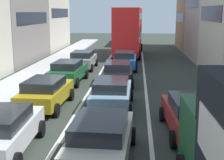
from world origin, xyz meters
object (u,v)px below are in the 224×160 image
Objects in this scene: coupe_centre_lane_fourth at (118,72)px; sedan_left_lane_fourth at (68,71)px; bus_mid_queue_primary at (129,29)px; hatchback_centre_lane_third at (112,93)px; wagon_left_lane_second at (2,130)px; sedan_centre_lane_second at (101,138)px; sedan_centre_lane_fifth at (125,60)px; sedan_right_lane_behind_truck at (192,114)px; bus_far_queue_secondary at (129,32)px; sedan_left_lane_third at (46,92)px; sedan_left_lane_fifth at (83,59)px.

coupe_centre_lane_fourth is 3.34m from sedan_left_lane_fourth.
bus_mid_queue_primary is (0.32, 14.21, 2.03)m from coupe_centre_lane_fourth.
bus_mid_queue_primary is at bearing -0.53° from hatchback_centre_lane_third.
wagon_left_lane_second is 11.26m from sedan_left_lane_fourth.
coupe_centre_lane_fourth is at bearing -18.39° from wagon_left_lane_second.
sedan_centre_lane_fifth is at bearing 1.87° from sedan_centre_lane_second.
coupe_centre_lane_fourth is 0.99× the size of sedan_right_lane_behind_truck.
sedan_left_lane_fourth is at bearing 85.27° from coupe_centre_lane_fourth.
bus_far_queue_secondary is at bearing 3.51° from bus_mid_queue_primary.
sedan_left_lane_fourth is (-3.38, 5.82, 0.00)m from hatchback_centre_lane_third.
sedan_left_lane_third and sedan_left_lane_fourth have the same top height.
bus_mid_queue_primary reaches higher than sedan_left_lane_fifth.
sedan_left_lane_third is 1.00× the size of coupe_centre_lane_fourth.
sedan_left_lane_fourth is 0.42× the size of bus_far_queue_secondary.
bus_far_queue_secondary is at bearing 0.21° from sedan_centre_lane_fifth.
sedan_centre_lane_second and hatchback_centre_lane_third have the same top height.
sedan_left_lane_third is at bearing 32.49° from sedan_centre_lane_second.
sedan_right_lane_behind_truck is at bearing -170.26° from bus_mid_queue_primary.
sedan_centre_lane_second is at bearing -178.28° from bus_mid_queue_primary.
sedan_left_lane_fourth and sedan_centre_lane_fifth have the same top height.
sedan_right_lane_behind_truck is at bearing -174.19° from bus_far_queue_secondary.
hatchback_centre_lane_third is at bearing 3.33° from sedan_centre_lane_second.
bus_far_queue_secondary is (-0.26, 21.60, 0.96)m from sedan_centre_lane_fifth.
sedan_centre_lane_second is at bearing -168.40° from sedan_left_lane_fifth.
sedan_centre_lane_second and coupe_centre_lane_fourth have the same top height.
coupe_centre_lane_fourth is (3.22, 11.09, 0.00)m from wagon_left_lane_second.
coupe_centre_lane_fourth is 9.44m from sedan_right_lane_behind_truck.
bus_mid_queue_primary reaches higher than sedan_centre_lane_fifth.
hatchback_centre_lane_third and sedan_centre_lane_fifth have the same top height.
sedan_centre_lane_fifth is 3.49m from sedan_left_lane_fifth.
hatchback_centre_lane_third is 0.98× the size of sedan_left_lane_fourth.
bus_mid_queue_primary is at bearing -22.24° from sedan_left_lane_fifth.
sedan_centre_lane_fifth is (0.25, 5.69, 0.00)m from coupe_centre_lane_fourth.
hatchback_centre_lane_third is (3.27, 5.44, 0.00)m from wagon_left_lane_second.
wagon_left_lane_second is at bearing 161.89° from coupe_centre_lane_fourth.
sedan_left_lane_fourth is at bearing 3.08° from sedan_left_lane_third.
sedan_left_lane_third and sedan_centre_lane_fifth have the same top height.
sedan_right_lane_behind_truck is at bearing -140.05° from sedan_left_lane_fourth.
wagon_left_lane_second is at bearing -179.54° from sedan_left_lane_fifth.
bus_mid_queue_primary is (-3.10, 23.01, 2.03)m from sedan_right_lane_behind_truck.
wagon_left_lane_second is 16.77m from sedan_left_lane_fifth.
sedan_left_lane_fifth is (-0.02, 16.77, 0.00)m from wagon_left_lane_second.
hatchback_centre_lane_third is 11.34m from sedan_centre_lane_fifth.
coupe_centre_lane_fourth is 1.01× the size of sedan_left_lane_fifth.
wagon_left_lane_second is at bearing 105.59° from sedan_right_lane_behind_truck.
sedan_centre_lane_second is 5.86m from hatchback_centre_lane_third.
sedan_centre_lane_fifth is 0.41× the size of bus_far_queue_secondary.
bus_mid_queue_primary reaches higher than bus_far_queue_secondary.
sedan_left_lane_third is 11.39m from sedan_left_lane_fifth.
wagon_left_lane_second is at bearing -176.49° from sedan_left_lane_fourth.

